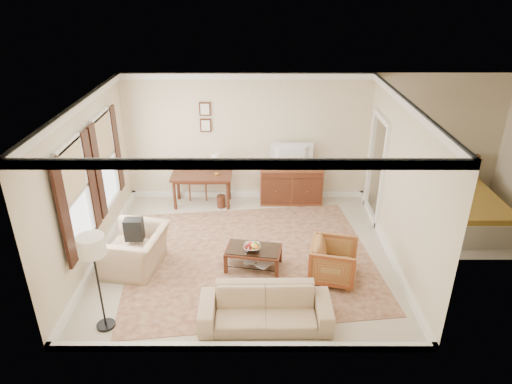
{
  "coord_description": "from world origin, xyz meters",
  "views": [
    {
      "loc": [
        0.21,
        -7.29,
        4.79
      ],
      "look_at": [
        0.2,
        0.3,
        1.15
      ],
      "focal_mm": 32.0,
      "sensor_mm": 36.0,
      "label": 1
    }
  ],
  "objects_px": {
    "coffee_table": "(254,253)",
    "striped_armchair": "(334,260)",
    "tv": "(292,148)",
    "sofa": "(265,303)",
    "club_armchair": "(135,244)",
    "writing_desk": "(202,179)",
    "sideboard": "(291,184)"
  },
  "relations": [
    {
      "from": "striped_armchair",
      "to": "sofa",
      "type": "relative_size",
      "value": 0.4
    },
    {
      "from": "sideboard",
      "to": "striped_armchair",
      "type": "height_order",
      "value": "sideboard"
    },
    {
      "from": "sideboard",
      "to": "club_armchair",
      "type": "relative_size",
      "value": 1.23
    },
    {
      "from": "writing_desk",
      "to": "tv",
      "type": "xyz_separation_m",
      "value": [
        2.02,
        0.12,
        0.69
      ]
    },
    {
      "from": "writing_desk",
      "to": "club_armchair",
      "type": "distance_m",
      "value": 2.68
    },
    {
      "from": "sofa",
      "to": "writing_desk",
      "type": "bearing_deg",
      "value": 108.3
    },
    {
      "from": "writing_desk",
      "to": "sofa",
      "type": "xyz_separation_m",
      "value": [
        1.36,
        -3.98,
        -0.24
      ]
    },
    {
      "from": "club_armchair",
      "to": "sofa",
      "type": "bearing_deg",
      "value": 67.23
    },
    {
      "from": "writing_desk",
      "to": "sideboard",
      "type": "bearing_deg",
      "value": 3.87
    },
    {
      "from": "tv",
      "to": "sofa",
      "type": "height_order",
      "value": "tv"
    },
    {
      "from": "sideboard",
      "to": "club_armchair",
      "type": "height_order",
      "value": "club_armchair"
    },
    {
      "from": "sofa",
      "to": "coffee_table",
      "type": "bearing_deg",
      "value": 96.62
    },
    {
      "from": "writing_desk",
      "to": "club_armchair",
      "type": "height_order",
      "value": "club_armchair"
    },
    {
      "from": "sideboard",
      "to": "striped_armchair",
      "type": "xyz_separation_m",
      "value": [
        0.53,
        -2.98,
        -0.04
      ]
    },
    {
      "from": "sideboard",
      "to": "tv",
      "type": "distance_m",
      "value": 0.89
    },
    {
      "from": "sideboard",
      "to": "writing_desk",
      "type": "bearing_deg",
      "value": -176.13
    },
    {
      "from": "striped_armchair",
      "to": "club_armchair",
      "type": "bearing_deg",
      "value": 98.02
    },
    {
      "from": "writing_desk",
      "to": "sofa",
      "type": "distance_m",
      "value": 4.21
    },
    {
      "from": "writing_desk",
      "to": "club_armchair",
      "type": "bearing_deg",
      "value": -110.03
    },
    {
      "from": "writing_desk",
      "to": "coffee_table",
      "type": "height_order",
      "value": "writing_desk"
    },
    {
      "from": "tv",
      "to": "striped_armchair",
      "type": "bearing_deg",
      "value": 100.19
    },
    {
      "from": "striped_armchair",
      "to": "sofa",
      "type": "distance_m",
      "value": 1.64
    },
    {
      "from": "tv",
      "to": "coffee_table",
      "type": "bearing_deg",
      "value": 72.35
    },
    {
      "from": "writing_desk",
      "to": "striped_armchair",
      "type": "bearing_deg",
      "value": -48.17
    },
    {
      "from": "coffee_table",
      "to": "striped_armchair",
      "type": "bearing_deg",
      "value": -13.46
    },
    {
      "from": "sideboard",
      "to": "tv",
      "type": "bearing_deg",
      "value": -90.0
    },
    {
      "from": "club_armchair",
      "to": "sofa",
      "type": "relative_size",
      "value": 0.58
    },
    {
      "from": "writing_desk",
      "to": "coffee_table",
      "type": "distance_m",
      "value": 2.8
    },
    {
      "from": "sofa",
      "to": "tv",
      "type": "bearing_deg",
      "value": 80.3
    },
    {
      "from": "sideboard",
      "to": "striped_armchair",
      "type": "distance_m",
      "value": 3.03
    },
    {
      "from": "writing_desk",
      "to": "sofa",
      "type": "relative_size",
      "value": 0.68
    },
    {
      "from": "sofa",
      "to": "sideboard",
      "type": "bearing_deg",
      "value": 80.34
    }
  ]
}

